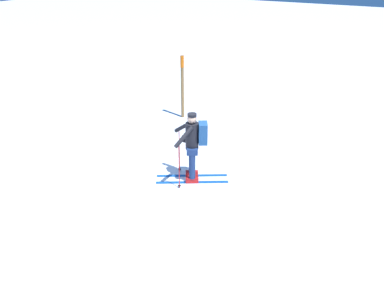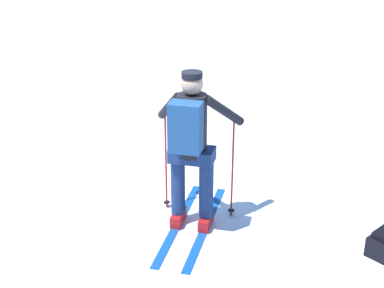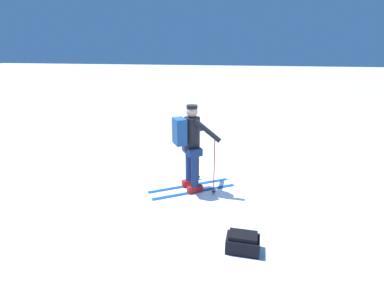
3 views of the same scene
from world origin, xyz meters
TOP-DOWN VIEW (x-y plane):
  - ground_plane at (0.00, 0.00)m, footprint 80.00×80.00m
  - skier at (-0.26, -0.37)m, footprint 1.67×1.24m
  - dropped_backpack at (0.80, -2.09)m, footprint 0.47×0.32m
  - trail_marker at (2.01, -3.58)m, footprint 0.11×0.11m

SIDE VIEW (x-z plane):
  - ground_plane at x=0.00m, z-range 0.00..0.00m
  - dropped_backpack at x=0.80m, z-range -0.01..0.26m
  - skier at x=-0.26m, z-range 0.12..1.82m
  - trail_marker at x=2.01m, z-range 0.16..2.22m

